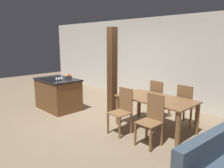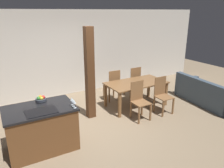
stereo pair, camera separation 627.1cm
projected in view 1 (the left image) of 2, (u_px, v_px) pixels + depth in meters
name	position (u px, v px, depth m)	size (l,w,h in m)	color
ground_plane	(91.00, 117.00, 5.71)	(16.00, 16.00, 0.00)	#847056
wall_back	(150.00, 60.00, 7.18)	(11.20, 0.08, 2.70)	silver
kitchen_island	(58.00, 94.00, 6.35)	(1.32, 0.87, 0.90)	brown
fruit_bowl	(68.00, 76.00, 6.38)	(0.22, 0.22, 0.11)	#383D47
wine_glass_near	(56.00, 78.00, 5.58)	(0.06, 0.06, 0.16)	silver
wine_glass_middle	(59.00, 78.00, 5.63)	(0.06, 0.06, 0.16)	silver
wine_glass_far	(62.00, 78.00, 5.68)	(0.06, 0.06, 0.16)	silver
dining_table	(156.00, 102.00, 4.85)	(1.70, 0.92, 0.72)	brown
dining_chair_near_left	(122.00, 110.00, 4.68)	(0.40, 0.40, 0.98)	brown
dining_chair_near_right	(151.00, 119.00, 4.14)	(0.40, 0.40, 0.98)	brown
dining_chair_far_left	(158.00, 98.00, 5.61)	(0.40, 0.40, 0.98)	brown
dining_chair_far_right	(186.00, 105.00, 5.07)	(0.40, 0.40, 0.98)	brown
timber_post	(112.00, 72.00, 5.76)	(0.20, 0.20, 2.31)	#4C2D19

